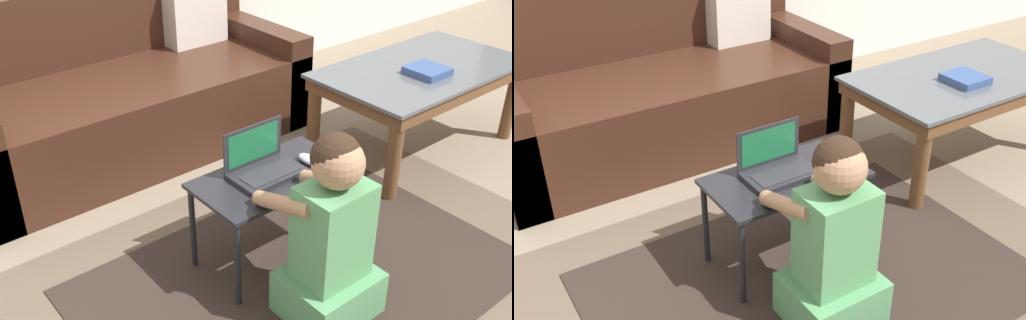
% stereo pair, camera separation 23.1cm
% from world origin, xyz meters
% --- Properties ---
extents(ground_plane, '(16.00, 16.00, 0.00)m').
position_xyz_m(ground_plane, '(0.00, 0.00, 0.00)').
color(ground_plane, '#7F705B').
extents(area_rug, '(2.32, 1.60, 0.01)m').
position_xyz_m(area_rug, '(0.08, -0.15, 0.00)').
color(area_rug, brown).
rests_on(area_rug, ground_plane).
extents(couch, '(1.88, 0.87, 0.85)m').
position_xyz_m(couch, '(0.13, 1.32, 0.29)').
color(couch, '#381E14').
rests_on(couch, ground_plane).
extents(coffee_table, '(1.13, 0.65, 0.48)m').
position_xyz_m(coffee_table, '(1.32, 0.28, 0.41)').
color(coffee_table, '#4C5156').
rests_on(coffee_table, ground_plane).
extents(laptop_desk, '(0.62, 0.34, 0.40)m').
position_xyz_m(laptop_desk, '(0.08, 0.04, 0.35)').
color(laptop_desk, black).
rests_on(laptop_desk, ground_plane).
extents(laptop, '(0.28, 0.18, 0.19)m').
position_xyz_m(laptop, '(0.06, 0.07, 0.43)').
color(laptop, '#232328').
rests_on(laptop, laptop_desk).
extents(computer_mouse, '(0.06, 0.11, 0.03)m').
position_xyz_m(computer_mouse, '(0.26, 0.02, 0.41)').
color(computer_mouse, '#B2B7C1').
rests_on(computer_mouse, laptop_desk).
extents(person_seated, '(0.33, 0.42, 0.74)m').
position_xyz_m(person_seated, '(0.03, -0.33, 0.34)').
color(person_seated, '#518E5B').
rests_on(person_seated, ground_plane).
extents(book_on_table, '(0.18, 0.19, 0.04)m').
position_xyz_m(book_on_table, '(1.25, 0.20, 0.49)').
color(book_on_table, '#334C7F').
rests_on(book_on_table, coffee_table).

